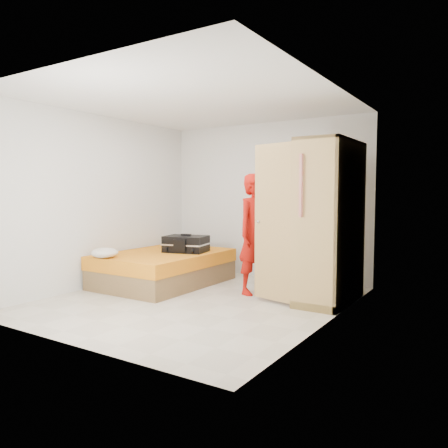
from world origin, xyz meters
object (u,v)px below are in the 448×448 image
Objects in this scene: bed at (164,268)px; round_cushion at (105,253)px; wardrobe at (325,226)px; suitcase at (186,244)px; person at (256,234)px.

round_cushion reaches higher than bed.
bed is at bearing -173.69° from wardrobe.
bed is 5.30× the size of round_cushion.
round_cushion is at bearing -130.93° from suitcase.
person reaches higher than suitcase.
round_cushion is (-1.85, -1.11, -0.28)m from person.
round_cushion is (-0.59, -1.13, -0.05)m from suitcase.
suitcase is at bearing -178.77° from wardrobe.
person is at bearing -176.21° from wardrobe.
wardrobe reaches higher than person.
suitcase reaches higher than bed.
round_cushion is at bearing -157.48° from wardrobe.
person is at bearing 7.94° from bed.
wardrobe reaches higher than round_cushion.
bed is 0.96× the size of wardrobe.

